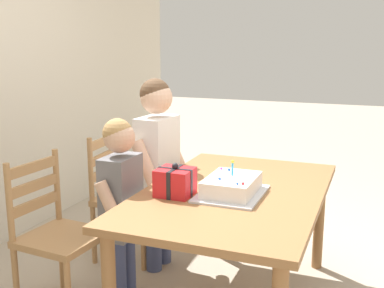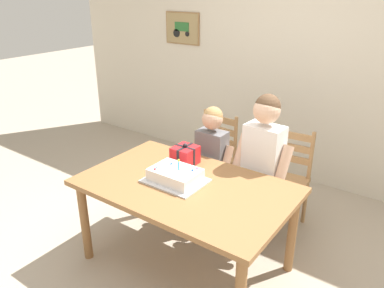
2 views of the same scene
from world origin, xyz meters
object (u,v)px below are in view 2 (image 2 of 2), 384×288
(chair_left, at_px, (211,159))
(child_younger, at_px, (212,155))
(gift_box_red_large, at_px, (185,155))
(dining_table, at_px, (186,194))
(chair_right, at_px, (283,180))
(child_older, at_px, (263,156))
(birthday_cake, at_px, (175,176))

(chair_left, bearing_deg, child_younger, -56.64)
(chair_left, bearing_deg, gift_box_red_large, -75.11)
(dining_table, relative_size, chair_right, 1.71)
(child_older, bearing_deg, chair_left, 155.73)
(chair_left, height_order, chair_right, same)
(gift_box_red_large, height_order, chair_left, chair_left)
(gift_box_red_large, bearing_deg, birthday_cake, -67.21)
(birthday_cake, xyz_separation_m, chair_left, (-0.30, 0.97, -0.31))
(gift_box_red_large, bearing_deg, child_younger, 85.31)
(dining_table, height_order, chair_left, chair_left)
(gift_box_red_large, distance_m, chair_left, 0.78)
(dining_table, distance_m, gift_box_red_large, 0.38)
(dining_table, xyz_separation_m, child_younger, (-0.18, 0.64, 0.04))
(gift_box_red_large, relative_size, child_older, 0.15)
(chair_right, bearing_deg, child_younger, -150.68)
(chair_left, xyz_separation_m, child_younger, (0.21, -0.32, 0.22))
(chair_right, bearing_deg, child_older, -102.25)
(birthday_cake, bearing_deg, child_younger, 98.04)
(chair_left, xyz_separation_m, chair_right, (0.78, -0.00, 0.00))
(birthday_cake, distance_m, child_younger, 0.66)
(gift_box_red_large, xyz_separation_m, child_older, (0.53, 0.36, 0.00))
(chair_left, bearing_deg, chair_right, -0.00)
(dining_table, distance_m, birthday_cake, 0.16)
(chair_right, relative_size, child_younger, 0.81)
(birthday_cake, relative_size, child_older, 0.33)
(gift_box_red_large, distance_m, child_older, 0.64)
(dining_table, xyz_separation_m, chair_right, (0.39, 0.95, -0.18))
(chair_right, xyz_separation_m, child_older, (-0.07, -0.32, 0.34))
(gift_box_red_large, distance_m, child_younger, 0.38)
(birthday_cake, distance_m, gift_box_red_large, 0.31)
(chair_left, xyz_separation_m, child_older, (0.71, -0.32, 0.34))
(child_younger, bearing_deg, chair_left, 123.36)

